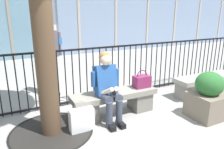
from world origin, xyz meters
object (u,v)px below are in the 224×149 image
object	(u,v)px
handbag_on_bench	(142,81)
bystander_at_railing	(49,52)
seated_person_with_phone	(108,85)
planter	(208,97)
shopping_bag	(82,120)
stone_bench_far	(205,83)
stone_bench	(114,101)

from	to	relation	value
handbag_on_bench	bystander_at_railing	xyz separation A→B (m)	(-1.40, 1.56, 0.43)
seated_person_with_phone	handbag_on_bench	world-z (taller)	seated_person_with_phone
seated_person_with_phone	planter	bearing A→B (deg)	-23.22
handbag_on_bench	shopping_bag	world-z (taller)	handbag_on_bench
seated_person_with_phone	planter	world-z (taller)	seated_person_with_phone
shopping_bag	seated_person_with_phone	bearing A→B (deg)	15.37
shopping_bag	stone_bench_far	distance (m)	3.07
seated_person_with_phone	handbag_on_bench	bearing A→B (deg)	8.66
handbag_on_bench	planter	size ratio (longest dim) A/B	0.40
handbag_on_bench	planter	xyz separation A→B (m)	(0.86, -0.82, -0.18)
stone_bench	bystander_at_railing	world-z (taller)	bystander_at_railing
seated_person_with_phone	bystander_at_railing	bearing A→B (deg)	110.12
shopping_bag	bystander_at_railing	xyz separation A→B (m)	(-0.09, 1.83, 0.80)
stone_bench	seated_person_with_phone	distance (m)	0.45
stone_bench	shopping_bag	xyz separation A→B (m)	(-0.73, -0.27, -0.07)
handbag_on_bench	planter	bearing A→B (deg)	-43.74
handbag_on_bench	stone_bench	bearing A→B (deg)	179.01
seated_person_with_phone	handbag_on_bench	xyz separation A→B (m)	(0.78, 0.12, -0.08)
stone_bench	handbag_on_bench	xyz separation A→B (m)	(0.58, -0.01, 0.30)
handbag_on_bench	stone_bench_far	world-z (taller)	handbag_on_bench
stone_bench	planter	bearing A→B (deg)	-30.03
stone_bench	planter	world-z (taller)	planter
handbag_on_bench	planter	distance (m)	1.20
stone_bench_far	handbag_on_bench	bearing A→B (deg)	179.38
handbag_on_bench	stone_bench_far	size ratio (longest dim) A/B	0.21
seated_person_with_phone	shopping_bag	distance (m)	0.71
seated_person_with_phone	bystander_at_railing	size ratio (longest dim) A/B	0.71
bystander_at_railing	planter	xyz separation A→B (m)	(2.25, -2.39, -0.61)
stone_bench_far	planter	bearing A→B (deg)	-137.96
stone_bench	seated_person_with_phone	world-z (taller)	seated_person_with_phone
stone_bench_far	planter	size ratio (longest dim) A/B	1.88
seated_person_with_phone	shopping_bag	world-z (taller)	seated_person_with_phone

